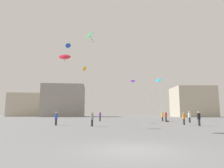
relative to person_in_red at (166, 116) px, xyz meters
The scene contains 19 objects.
ground_plane 26.99m from the person_in_red, 110.46° to the right, with size 300.00×300.00×0.00m, color slate.
person_in_red is the anchor object (origin of this frame).
person_in_blue 18.75m from the person_in_red, 152.13° to the right, with size 0.36×0.36×1.68m.
person_in_purple 11.85m from the person_in_red, 164.09° to the left, with size 0.39×0.39×1.81m.
person_in_white 4.01m from the person_in_red, 43.07° to the right, with size 0.40×0.40×1.83m.
person_in_orange 8.09m from the person_in_red, 91.38° to the right, with size 0.35×0.35×1.60m.
person_in_yellow 2.98m from the person_in_red, 84.70° to the left, with size 0.38×0.38×1.75m.
person_in_black 10.60m from the person_in_red, 86.77° to the right, with size 0.37×0.37×1.72m.
person_in_grey 16.06m from the person_in_red, 138.29° to the right, with size 0.36×0.36×1.65m.
kite_violet_diamond 12.55m from the person_in_red, 115.39° to the left, with size 5.15×6.59×7.79m.
kite_emerald_diamond 21.41m from the person_in_red, 127.15° to the right, with size 1.45×6.01×8.00m.
kite_cyan_diamond 10.30m from the person_in_red, 81.86° to the left, with size 1.55×4.78×7.72m.
kite_crimson_diamond 20.43m from the person_in_red, 141.79° to the right, with size 3.84×1.83×7.11m.
kite_amber_diamond 16.01m from the person_in_red, behind, with size 3.02×5.26×7.99m.
kite_cobalt_diamond 24.36m from the person_in_red, 160.49° to the left, with size 7.79×4.02×14.94m.
building_left_hall 78.98m from the person_in_red, 126.06° to the left, with size 19.09×18.16×10.73m.
building_centre_hall 61.00m from the person_in_red, 117.91° to the left, with size 18.49×17.68×13.58m.
building_right_hall 52.10m from the person_in_red, 60.45° to the left, with size 15.52×12.68×12.10m.
handbag_beside_flyer 0.96m from the person_in_red, 15.95° to the left, with size 0.32×0.14×0.24m, color brown.
Camera 1 is at (-1.13, -8.13, 1.49)m, focal length 31.07 mm.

